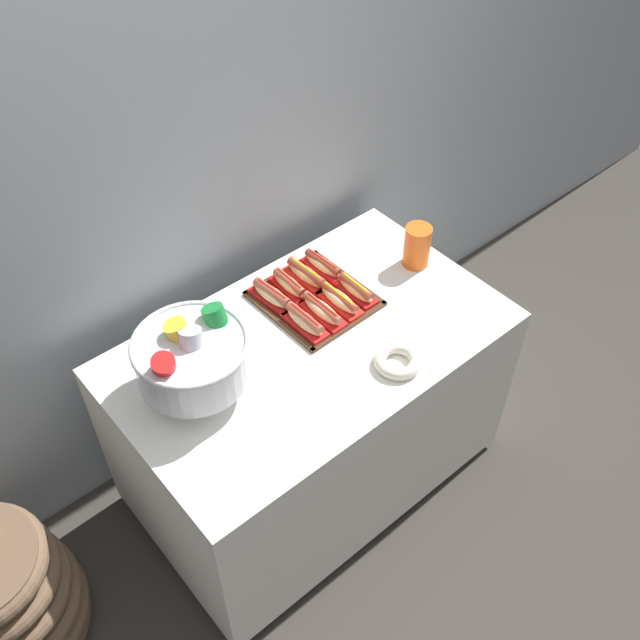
{
  "coord_description": "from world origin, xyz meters",
  "views": [
    {
      "loc": [
        -0.99,
        -1.22,
        2.43
      ],
      "look_at": [
        0.08,
        0.05,
        0.75
      ],
      "focal_mm": 40.85,
      "sensor_mm": 36.0,
      "label": 1
    }
  ],
  "objects_px": {
    "hot_dog_0": "(305,321)",
    "hot_dog_5": "(290,285)",
    "hot_dog_2": "(339,300)",
    "hot_dog_4": "(272,295)",
    "hot_dog_7": "(323,265)",
    "buffet_table": "(311,409)",
    "hot_dog_1": "(322,311)",
    "hot_dog_6": "(306,275)",
    "hot_dog_3": "(356,290)",
    "donut": "(398,361)",
    "punch_bowl": "(192,357)",
    "cup_stack": "(417,246)",
    "serving_tray": "(314,299)"
  },
  "relations": [
    {
      "from": "buffet_table",
      "to": "hot_dog_0",
      "type": "bearing_deg",
      "value": 69.44
    },
    {
      "from": "hot_dog_2",
      "to": "punch_bowl",
      "type": "bearing_deg",
      "value": 178.94
    },
    {
      "from": "hot_dog_4",
      "to": "hot_dog_7",
      "type": "height_order",
      "value": "same"
    },
    {
      "from": "serving_tray",
      "to": "donut",
      "type": "xyz_separation_m",
      "value": [
        0.01,
        -0.39,
        0.01
      ]
    },
    {
      "from": "punch_bowl",
      "to": "hot_dog_3",
      "type": "bearing_deg",
      "value": -0.77
    },
    {
      "from": "buffet_table",
      "to": "punch_bowl",
      "type": "xyz_separation_m",
      "value": [
        -0.38,
        0.06,
        0.5
      ]
    },
    {
      "from": "hot_dog_1",
      "to": "cup_stack",
      "type": "xyz_separation_m",
      "value": [
        0.43,
        -0.0,
        0.04
      ]
    },
    {
      "from": "hot_dog_1",
      "to": "hot_dog_7",
      "type": "bearing_deg",
      "value": 49.07
    },
    {
      "from": "hot_dog_1",
      "to": "hot_dog_0",
      "type": "bearing_deg",
      "value": -178.66
    },
    {
      "from": "buffet_table",
      "to": "hot_dog_1",
      "type": "bearing_deg",
      "value": 28.85
    },
    {
      "from": "hot_dog_4",
      "to": "hot_dog_6",
      "type": "distance_m",
      "value": 0.15
    },
    {
      "from": "hot_dog_0",
      "to": "hot_dog_2",
      "type": "xyz_separation_m",
      "value": [
        0.15,
        0.0,
        -0.0
      ]
    },
    {
      "from": "hot_dog_0",
      "to": "hot_dog_5",
      "type": "distance_m",
      "value": 0.18
    },
    {
      "from": "hot_dog_6",
      "to": "hot_dog_3",
      "type": "bearing_deg",
      "value": -64.21
    },
    {
      "from": "hot_dog_3",
      "to": "hot_dog_6",
      "type": "distance_m",
      "value": 0.18
    },
    {
      "from": "hot_dog_1",
      "to": "hot_dog_5",
      "type": "relative_size",
      "value": 1.08
    },
    {
      "from": "hot_dog_7",
      "to": "donut",
      "type": "height_order",
      "value": "hot_dog_7"
    },
    {
      "from": "cup_stack",
      "to": "hot_dog_3",
      "type": "bearing_deg",
      "value": 178.84
    },
    {
      "from": "hot_dog_1",
      "to": "donut",
      "type": "height_order",
      "value": "hot_dog_1"
    },
    {
      "from": "hot_dog_2",
      "to": "hot_dog_4",
      "type": "bearing_deg",
      "value": 133.62
    },
    {
      "from": "hot_dog_1",
      "to": "punch_bowl",
      "type": "height_order",
      "value": "punch_bowl"
    },
    {
      "from": "hot_dog_2",
      "to": "hot_dog_6",
      "type": "height_order",
      "value": "same"
    },
    {
      "from": "hot_dog_4",
      "to": "hot_dog_5",
      "type": "xyz_separation_m",
      "value": [
        0.07,
        0.0,
        0.0
      ]
    },
    {
      "from": "donut",
      "to": "punch_bowl",
      "type": "bearing_deg",
      "value": 148.9
    },
    {
      "from": "hot_dog_3",
      "to": "hot_dog_1",
      "type": "bearing_deg",
      "value": -178.66
    },
    {
      "from": "hot_dog_0",
      "to": "punch_bowl",
      "type": "height_order",
      "value": "punch_bowl"
    },
    {
      "from": "hot_dog_2",
      "to": "hot_dog_4",
      "type": "height_order",
      "value": "same"
    },
    {
      "from": "hot_dog_5",
      "to": "punch_bowl",
      "type": "distance_m",
      "value": 0.51
    },
    {
      "from": "hot_dog_1",
      "to": "hot_dog_3",
      "type": "xyz_separation_m",
      "value": [
        0.15,
        0.0,
        0.0
      ]
    },
    {
      "from": "hot_dog_2",
      "to": "cup_stack",
      "type": "relative_size",
      "value": 1.14
    },
    {
      "from": "hot_dog_1",
      "to": "hot_dog_3",
      "type": "height_order",
      "value": "hot_dog_3"
    },
    {
      "from": "hot_dog_2",
      "to": "punch_bowl",
      "type": "relative_size",
      "value": 0.52
    },
    {
      "from": "donut",
      "to": "buffet_table",
      "type": "bearing_deg",
      "value": 119.08
    },
    {
      "from": "hot_dog_7",
      "to": "hot_dog_1",
      "type": "bearing_deg",
      "value": -130.93
    },
    {
      "from": "hot_dog_1",
      "to": "hot_dog_2",
      "type": "relative_size",
      "value": 1.02
    },
    {
      "from": "serving_tray",
      "to": "donut",
      "type": "bearing_deg",
      "value": -88.52
    },
    {
      "from": "punch_bowl",
      "to": "hot_dog_0",
      "type": "bearing_deg",
      "value": -1.96
    },
    {
      "from": "hot_dog_5",
      "to": "cup_stack",
      "type": "distance_m",
      "value": 0.47
    },
    {
      "from": "buffet_table",
      "to": "hot_dog_5",
      "type": "bearing_deg",
      "value": 67.48
    },
    {
      "from": "hot_dog_3",
      "to": "donut",
      "type": "xyz_separation_m",
      "value": [
        -0.1,
        -0.31,
        -0.02
      ]
    },
    {
      "from": "hot_dog_2",
      "to": "punch_bowl",
      "type": "distance_m",
      "value": 0.56
    },
    {
      "from": "donut",
      "to": "serving_tray",
      "type": "bearing_deg",
      "value": 91.48
    },
    {
      "from": "buffet_table",
      "to": "cup_stack",
      "type": "distance_m",
      "value": 0.68
    },
    {
      "from": "hot_dog_0",
      "to": "hot_dog_6",
      "type": "distance_m",
      "value": 0.22
    },
    {
      "from": "hot_dog_3",
      "to": "cup_stack",
      "type": "height_order",
      "value": "cup_stack"
    },
    {
      "from": "hot_dog_1",
      "to": "hot_dog_4",
      "type": "distance_m",
      "value": 0.18
    },
    {
      "from": "hot_dog_3",
      "to": "cup_stack",
      "type": "distance_m",
      "value": 0.28
    },
    {
      "from": "serving_tray",
      "to": "hot_dog_3",
      "type": "distance_m",
      "value": 0.14
    },
    {
      "from": "hot_dog_2",
      "to": "hot_dog_3",
      "type": "height_order",
      "value": "same"
    },
    {
      "from": "hot_dog_0",
      "to": "hot_dog_7",
      "type": "distance_m",
      "value": 0.28
    }
  ]
}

